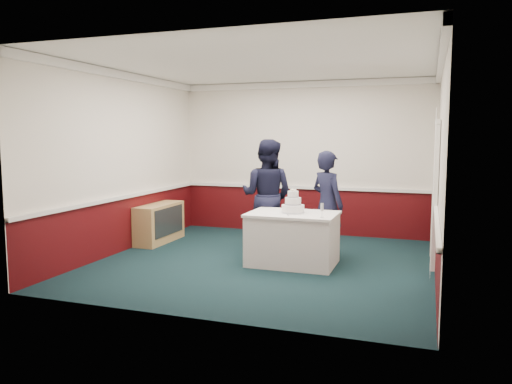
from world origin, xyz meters
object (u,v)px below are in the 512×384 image
(sideboard, at_px, (159,223))
(cake_knife, at_px, (287,215))
(person_woman, at_px, (327,204))
(champagne_flute, at_px, (322,208))
(wedding_cake, at_px, (293,206))
(cake_table, at_px, (293,238))
(person_man, at_px, (267,195))

(sideboard, relative_size, cake_knife, 5.45)
(person_woman, bearing_deg, champagne_flute, 130.81)
(wedding_cake, bearing_deg, cake_table, -90.00)
(cake_knife, distance_m, champagne_flute, 0.55)
(cake_knife, bearing_deg, sideboard, 136.76)
(cake_table, height_order, champagne_flute, champagne_flute)
(cake_table, bearing_deg, sideboard, 164.62)
(wedding_cake, distance_m, person_woman, 0.74)
(champagne_flute, height_order, person_man, person_man)
(cake_table, bearing_deg, cake_knife, -98.53)
(wedding_cake, xyz_separation_m, cake_knife, (-0.03, -0.20, -0.11))
(cake_table, xyz_separation_m, cake_knife, (-0.03, -0.20, 0.39))
(cake_knife, height_order, champagne_flute, champagne_flute)
(person_woman, bearing_deg, cake_knife, 96.65)
(cake_table, bearing_deg, person_man, 130.87)
(champagne_flute, relative_size, person_man, 0.11)
(cake_table, relative_size, cake_knife, 6.00)
(cake_knife, distance_m, person_woman, 0.92)
(wedding_cake, bearing_deg, sideboard, 164.62)
(sideboard, xyz_separation_m, cake_knife, (2.69, -0.95, 0.44))
(champagne_flute, distance_m, person_man, 1.56)
(cake_table, distance_m, person_woman, 0.86)
(champagne_flute, height_order, person_woman, person_woman)
(cake_table, distance_m, wedding_cake, 0.50)
(cake_table, distance_m, champagne_flute, 0.78)
(cake_table, xyz_separation_m, person_man, (-0.66, 0.76, 0.54))
(sideboard, relative_size, champagne_flute, 5.85)
(sideboard, height_order, person_man, person_man)
(cake_knife, bearing_deg, cake_table, 57.64)
(sideboard, relative_size, person_man, 0.64)
(wedding_cake, height_order, person_woman, person_woman)
(wedding_cake, distance_m, champagne_flute, 0.57)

